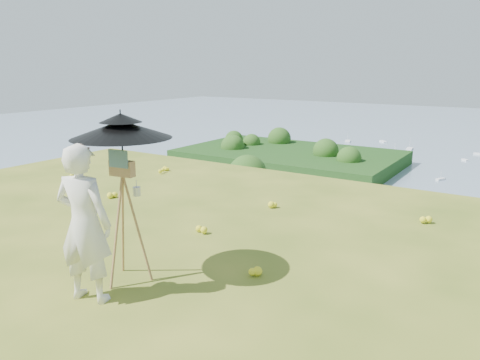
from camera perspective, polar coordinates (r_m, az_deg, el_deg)
The scene contains 10 objects.
ground at distance 6.73m, azimuth -19.85°, elevation -10.60°, with size 14.00×14.00×0.00m, color #4D661D.
shoreline_tier at distance 87.75m, azimuth 26.89°, elevation -13.99°, with size 170.00×28.00×8.00m, color #706859.
peninsula at distance 180.44m, azimuth 6.06°, elevation 3.58°, with size 90.00×60.00×12.00m, color #0F3911, non-canonical shape.
slope_trees at distance 42.76m, azimuth 23.63°, elevation -11.89°, with size 110.00×50.00×6.00m, color #285018, non-canonical shape.
moored_boats at distance 169.47m, azimuth 26.17°, elevation -0.04°, with size 140.00×140.00×0.70m, color white, non-canonical shape.
wildflowers at distance 6.84m, azimuth -18.21°, elevation -9.50°, with size 10.00×10.50×0.12m, color yellow, non-canonical shape.
painter at distance 5.62m, azimuth -18.47°, elevation -5.11°, with size 0.68×0.45×1.86m, color silver.
field_easel at distance 6.02m, azimuth -13.84°, elevation -4.35°, with size 0.65×0.65×1.71m, color olive, non-canonical shape.
sun_umbrella at distance 5.83m, azimuth -14.20°, elevation 4.54°, with size 1.22×1.22×0.77m, color black, non-canonical shape.
painter_cap at distance 5.41m, azimuth -19.17°, elevation 3.72°, with size 0.19×0.23×0.10m, color #CE7175, non-canonical shape.
Camera 1 is at (5.01, -3.60, 2.68)m, focal length 35.00 mm.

